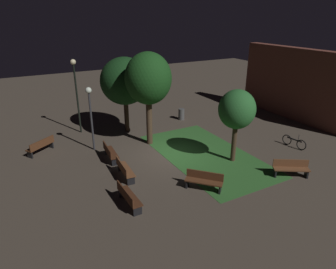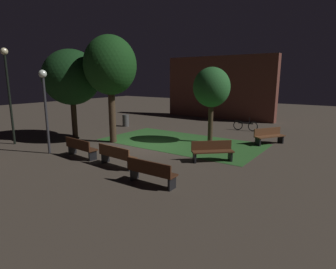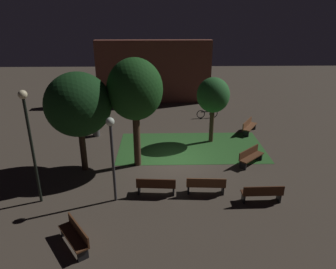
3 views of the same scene
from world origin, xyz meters
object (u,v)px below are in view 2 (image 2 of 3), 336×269
(bench_back_row, at_px, (151,171))
(tree_left_canopy, at_px, (71,78))
(bench_front_left, at_px, (212,150))
(lamp_post_path_center, at_px, (45,97))
(bench_corner, at_px, (116,155))
(tree_back_right, at_px, (110,66))
(bench_lawn_edge, at_px, (80,147))
(tree_right_canopy, at_px, (212,88))
(lamp_post_plaza_west, at_px, (8,81))
(bench_near_trees, at_px, (269,135))
(trash_bin, at_px, (126,121))
(bicycle, at_px, (245,126))

(bench_back_row, relative_size, tree_left_canopy, 0.35)
(bench_front_left, xyz_separation_m, lamp_post_path_center, (-6.97, -3.37, 2.25))
(bench_corner, distance_m, tree_left_canopy, 7.34)
(bench_front_left, height_order, tree_back_right, tree_back_right)
(bench_back_row, bearing_deg, bench_corner, 162.72)
(bench_corner, relative_size, lamp_post_path_center, 0.46)
(bench_lawn_edge, relative_size, bench_front_left, 1.11)
(bench_lawn_edge, bearing_deg, tree_right_canopy, 60.65)
(bench_lawn_edge, relative_size, bench_corner, 1.00)
(tree_right_canopy, relative_size, lamp_post_plaza_west, 0.82)
(bench_front_left, height_order, tree_right_canopy, tree_right_canopy)
(bench_front_left, bearing_deg, bench_back_row, -97.12)
(bench_near_trees, distance_m, lamp_post_plaza_west, 14.26)
(bench_corner, bearing_deg, trash_bin, 131.38)
(trash_bin, bearing_deg, tree_left_canopy, -86.85)
(tree_right_canopy, height_order, trash_bin, tree_right_canopy)
(tree_back_right, relative_size, lamp_post_path_center, 1.48)
(tree_back_right, bearing_deg, bench_corner, -42.19)
(lamp_post_path_center, bearing_deg, bench_front_left, 25.79)
(lamp_post_path_center, bearing_deg, bicycle, 63.05)
(trash_bin, bearing_deg, lamp_post_plaza_west, -97.81)
(tree_back_right, xyz_separation_m, tree_right_canopy, (4.50, 3.12, -1.15))
(lamp_post_plaza_west, bearing_deg, bench_front_left, 18.12)
(bicycle, bearing_deg, lamp_post_path_center, -116.95)
(bench_corner, bearing_deg, tree_back_right, 137.81)
(tree_right_canopy, relative_size, lamp_post_path_center, 1.06)
(bench_back_row, bearing_deg, tree_right_canopy, 100.14)
(bench_lawn_edge, bearing_deg, trash_bin, 119.47)
(bench_lawn_edge, xyz_separation_m, bench_corner, (2.29, -0.00, 0.00))
(tree_right_canopy, distance_m, trash_bin, 8.06)
(bench_lawn_edge, height_order, lamp_post_path_center, lamp_post_path_center)
(lamp_post_path_center, xyz_separation_m, lamp_post_plaza_west, (-3.33, -0.00, 0.68))
(bench_near_trees, distance_m, bicycle, 3.97)
(bench_front_left, xyz_separation_m, tree_back_right, (-6.20, 0.07, 3.71))
(tree_left_canopy, xyz_separation_m, lamp_post_plaza_west, (-1.31, -2.99, -0.18))
(lamp_post_plaza_west, relative_size, bicycle, 3.04)
(bench_near_trees, relative_size, bench_front_left, 1.08)
(trash_bin, bearing_deg, lamp_post_path_center, -73.48)
(bench_near_trees, xyz_separation_m, trash_bin, (-10.38, -0.35, -0.04))
(bench_front_left, xyz_separation_m, bicycle, (-1.30, 7.79, -0.14))
(bench_back_row, xyz_separation_m, trash_bin, (-8.78, 8.00, -0.04))
(bench_near_trees, distance_m, tree_right_canopy, 4.08)
(tree_right_canopy, height_order, lamp_post_path_center, tree_right_canopy)
(bench_back_row, relative_size, bench_near_trees, 1.02)
(tree_back_right, xyz_separation_m, lamp_post_plaza_west, (-4.10, -3.44, -0.78))
(tree_right_canopy, bearing_deg, bicycle, 85.10)
(bench_lawn_edge, xyz_separation_m, tree_left_canopy, (-3.84, 2.57, 3.10))
(bench_corner, height_order, lamp_post_plaza_west, lamp_post_plaza_west)
(trash_bin, height_order, bicycle, bicycle)
(bench_back_row, distance_m, trash_bin, 11.88)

